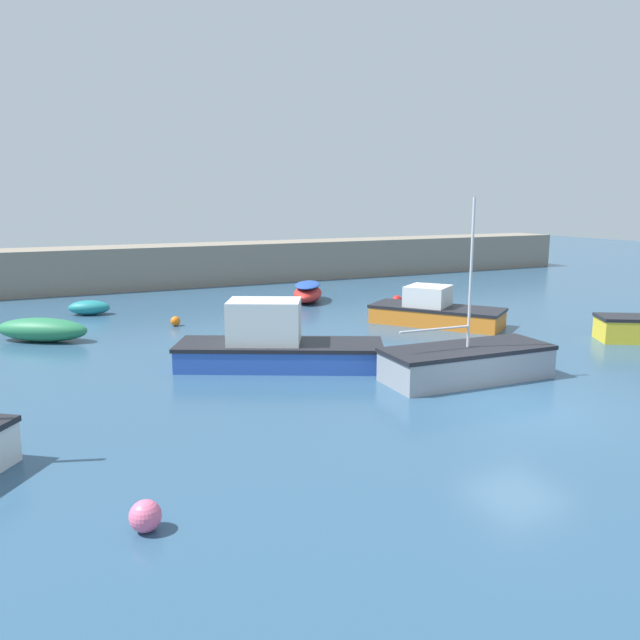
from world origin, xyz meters
name	(u,v)px	position (x,y,z in m)	size (l,w,h in m)	color
ground_plane	(520,411)	(0.00, 0.00, -0.10)	(120.00, 120.00, 0.20)	#2D5170
harbor_breakwater	(215,263)	(0.00, 26.64, 1.23)	(53.17, 3.39, 2.47)	gray
motorboat_grey_hull	(275,344)	(-4.13, 6.32, 0.73)	(6.63, 4.75, 2.12)	#2D56B7
open_tender_yellow	(42,330)	(-10.54, 13.46, 0.44)	(3.62, 3.02, 0.88)	#287A4C
dinghy_near_pier	(89,308)	(-8.38, 18.44, 0.33)	(2.07, 1.58, 0.66)	teal
sailboat_short_mast	(467,363)	(0.39, 2.59, 0.50)	(5.14, 2.14, 5.24)	gray
rowboat_with_red_cover	(308,292)	(2.18, 17.50, 0.50)	(2.93, 3.67, 0.99)	red
motorboat_with_cabin	(434,311)	(4.41, 9.66, 0.57)	(4.87, 5.63, 1.63)	orange
mooring_buoy_yellow	(251,328)	(-3.10, 11.48, 0.20)	(0.40, 0.40, 0.40)	yellow
mooring_buoy_pink	(145,516)	(-9.68, -1.98, 0.26)	(0.51, 0.51, 0.51)	#EA668C
mooring_buoy_orange	(175,321)	(-5.44, 14.15, 0.20)	(0.41, 0.41, 0.41)	orange
mooring_buoy_red	(397,300)	(5.65, 14.45, 0.25)	(0.51, 0.51, 0.51)	red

